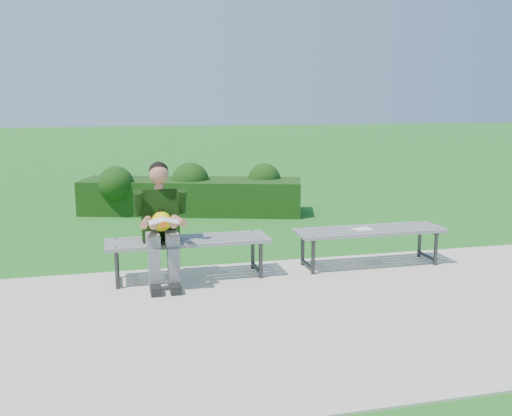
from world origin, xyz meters
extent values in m
plane|color=#2C7A1D|center=(0.00, 0.00, 0.00)|extent=(80.00, 80.00, 0.00)
cube|color=#B9AC9D|center=(0.00, -1.75, 0.01)|extent=(30.00, 3.50, 0.02)
cube|color=#143B12|center=(-0.02, 3.44, 0.30)|extent=(3.99, 2.06, 0.60)
sphere|color=#143B12|center=(-1.32, 3.44, 0.57)|extent=(0.76, 0.76, 0.61)
sphere|color=#143B12|center=(-0.03, 3.46, 0.57)|extent=(0.83, 0.83, 0.67)
sphere|color=#143B12|center=(1.30, 3.34, 0.57)|extent=(0.74, 0.74, 0.59)
cube|color=gray|center=(-0.56, -0.66, 0.45)|extent=(1.80, 0.08, 0.04)
cube|color=gray|center=(-0.56, -0.56, 0.45)|extent=(1.80, 0.08, 0.04)
cube|color=gray|center=(-0.56, -0.45, 0.45)|extent=(1.80, 0.08, 0.04)
cube|color=gray|center=(-0.56, -0.35, 0.45)|extent=(1.80, 0.08, 0.04)
cube|color=gray|center=(-0.56, -0.24, 0.45)|extent=(1.80, 0.08, 0.04)
cylinder|color=#2D2D30|center=(-1.34, -0.64, 0.23)|extent=(0.04, 0.04, 0.41)
cylinder|color=#2D2D30|center=(-1.34, -0.26, 0.23)|extent=(0.04, 0.04, 0.41)
cylinder|color=#2D2D30|center=(-1.34, -0.45, 0.41)|extent=(0.04, 0.42, 0.04)
cylinder|color=#2D2D30|center=(-1.34, -0.45, 0.08)|extent=(0.04, 0.42, 0.04)
cylinder|color=gray|center=(-1.34, -0.66, 0.47)|extent=(0.02, 0.02, 0.01)
cylinder|color=gray|center=(-1.34, -0.24, 0.47)|extent=(0.02, 0.02, 0.01)
cylinder|color=#2D2D30|center=(0.22, -0.64, 0.23)|extent=(0.04, 0.04, 0.41)
cylinder|color=#2D2D30|center=(0.22, -0.26, 0.23)|extent=(0.04, 0.04, 0.41)
cylinder|color=#2D2D30|center=(0.22, -0.45, 0.41)|extent=(0.04, 0.42, 0.04)
cylinder|color=#2D2D30|center=(0.22, -0.45, 0.08)|extent=(0.04, 0.42, 0.04)
cylinder|color=gray|center=(0.22, -0.66, 0.47)|extent=(0.02, 0.02, 0.01)
cylinder|color=gray|center=(0.22, -0.24, 0.47)|extent=(0.02, 0.02, 0.01)
cube|color=gray|center=(1.62, -0.66, 0.45)|extent=(1.80, 0.08, 0.04)
cube|color=gray|center=(1.62, -0.56, 0.45)|extent=(1.80, 0.08, 0.04)
cube|color=gray|center=(1.62, -0.46, 0.45)|extent=(1.80, 0.08, 0.04)
cube|color=gray|center=(1.62, -0.35, 0.45)|extent=(1.80, 0.08, 0.04)
cube|color=gray|center=(1.62, -0.25, 0.45)|extent=(1.80, 0.08, 0.04)
cylinder|color=#2D2D30|center=(0.84, -0.65, 0.23)|extent=(0.04, 0.04, 0.41)
cylinder|color=#2D2D30|center=(0.84, -0.27, 0.23)|extent=(0.04, 0.04, 0.41)
cylinder|color=#2D2D30|center=(0.84, -0.46, 0.41)|extent=(0.04, 0.42, 0.04)
cylinder|color=#2D2D30|center=(0.84, -0.46, 0.08)|extent=(0.04, 0.42, 0.04)
cylinder|color=gray|center=(0.84, -0.66, 0.47)|extent=(0.02, 0.02, 0.01)
cylinder|color=gray|center=(0.84, -0.25, 0.47)|extent=(0.02, 0.02, 0.01)
cylinder|color=#2D2D30|center=(2.40, -0.65, 0.23)|extent=(0.04, 0.04, 0.41)
cylinder|color=#2D2D30|center=(2.40, -0.27, 0.23)|extent=(0.04, 0.04, 0.41)
cylinder|color=#2D2D30|center=(2.40, -0.46, 0.41)|extent=(0.04, 0.42, 0.04)
cylinder|color=#2D2D30|center=(2.40, -0.46, 0.08)|extent=(0.04, 0.42, 0.04)
cylinder|color=gray|center=(2.40, -0.66, 0.47)|extent=(0.02, 0.02, 0.01)
cylinder|color=gray|center=(2.40, -0.25, 0.47)|extent=(0.02, 0.02, 0.01)
cube|color=gray|center=(-0.96, -0.61, 0.54)|extent=(0.14, 0.42, 0.13)
cube|color=gray|center=(-0.76, -0.61, 0.54)|extent=(0.14, 0.42, 0.13)
cube|color=gray|center=(-0.96, -0.79, 0.24)|extent=(0.12, 0.13, 0.45)
cube|color=gray|center=(-0.76, -0.79, 0.24)|extent=(0.12, 0.13, 0.45)
cube|color=black|center=(-0.96, -0.89, 0.07)|extent=(0.11, 0.26, 0.09)
cube|color=black|center=(-0.76, -0.89, 0.07)|extent=(0.11, 0.26, 0.09)
cube|color=black|center=(-0.86, -0.41, 0.75)|extent=(0.40, 0.30, 0.59)
cylinder|color=#A8684F|center=(-0.86, -0.43, 1.07)|extent=(0.10, 0.10, 0.08)
sphere|color=#A8684F|center=(-0.86, -0.45, 1.20)|extent=(0.21, 0.21, 0.21)
sphere|color=black|center=(-0.86, -0.42, 1.23)|extent=(0.21, 0.21, 0.21)
cylinder|color=black|center=(-1.09, -0.51, 0.91)|extent=(0.10, 0.21, 0.30)
cylinder|color=black|center=(-0.63, -0.51, 0.91)|extent=(0.10, 0.21, 0.30)
cylinder|color=#A8684F|center=(-1.03, -0.73, 0.74)|extent=(0.14, 0.31, 0.08)
cylinder|color=#A8684F|center=(-0.69, -0.73, 0.74)|extent=(0.14, 0.31, 0.08)
sphere|color=#A8684F|center=(-0.96, -0.89, 0.74)|extent=(0.09, 0.09, 0.09)
sphere|color=#A8684F|center=(-0.76, -0.89, 0.74)|extent=(0.09, 0.09, 0.09)
sphere|color=#E6EB08|center=(-0.86, -0.63, 0.72)|extent=(0.21, 0.21, 0.21)
cone|color=#FF5A16|center=(-0.86, -0.75, 0.71)|extent=(0.06, 0.06, 0.06)
cone|color=black|center=(-0.87, -0.62, 0.85)|extent=(0.03, 0.04, 0.07)
cone|color=black|center=(-0.84, -0.61, 0.85)|extent=(0.03, 0.03, 0.06)
sphere|color=white|center=(-0.90, -0.73, 0.75)|extent=(0.04, 0.04, 0.04)
sphere|color=white|center=(-0.81, -0.73, 0.75)|extent=(0.04, 0.04, 0.04)
cube|color=white|center=(-0.93, -0.91, 0.79)|extent=(0.15, 0.20, 0.05)
cube|color=white|center=(-0.78, -0.91, 0.79)|extent=(0.15, 0.20, 0.05)
cube|color=white|center=(1.52, -0.46, 0.47)|extent=(0.24, 0.18, 0.01)
camera|label=1|loc=(-1.29, -6.59, 1.97)|focal=40.00mm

